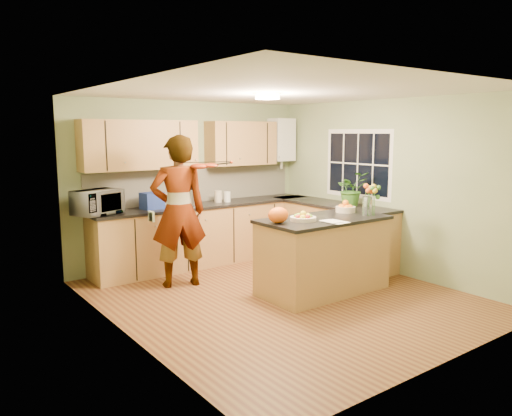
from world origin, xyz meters
TOP-DOWN VIEW (x-y plane):
  - floor at (0.00, 0.00)m, footprint 4.50×4.50m
  - ceiling at (0.00, 0.00)m, footprint 4.00×4.50m
  - wall_back at (0.00, 2.25)m, footprint 4.00×0.02m
  - wall_front at (0.00, -2.25)m, footprint 4.00×0.02m
  - wall_left at (-2.00, 0.00)m, footprint 0.02×4.50m
  - wall_right at (2.00, 0.00)m, footprint 0.02×4.50m
  - back_counter at (0.10, 1.95)m, footprint 3.64×0.62m
  - right_counter at (1.70, 0.85)m, footprint 0.62×2.24m
  - splashback at (0.10, 2.23)m, footprint 3.60×0.02m
  - upper_cabinets at (-0.18, 2.08)m, footprint 3.20×0.34m
  - boiler at (1.70, 2.09)m, footprint 0.40×0.30m
  - window_right at (1.99, 0.60)m, footprint 0.01×1.30m
  - light_switch at (-1.99, -0.60)m, footprint 0.02×0.09m
  - ceiling_lamp at (0.00, 0.30)m, footprint 0.30×0.30m
  - peninsula_island at (0.57, -0.14)m, footprint 1.68×0.86m
  - fruit_dish at (0.22, -0.14)m, footprint 0.32×0.32m
  - orange_bowl at (1.12, 0.01)m, footprint 0.26×0.26m
  - flower_vase at (1.17, -0.32)m, footprint 0.28×0.28m
  - orange_bag at (-0.13, -0.09)m, footprint 0.28×0.24m
  - papers at (0.47, -0.44)m, footprint 0.22×0.30m
  - violinist at (-0.78, 1.18)m, footprint 0.83×0.66m
  - violin at (-0.58, 0.96)m, footprint 0.60×0.52m
  - microwave at (-1.60, 1.92)m, footprint 0.71×0.60m
  - blue_box at (-0.80, 1.96)m, footprint 0.33×0.26m
  - kettle at (-0.14, 1.94)m, footprint 0.17×0.17m
  - jar_cream at (0.33, 1.98)m, footprint 0.14×0.14m
  - jar_white at (0.46, 1.92)m, footprint 0.13×0.13m
  - potted_plant at (1.70, 0.45)m, footprint 0.55×0.50m

SIDE VIEW (x-z plane):
  - floor at x=0.00m, z-range 0.00..0.00m
  - back_counter at x=0.10m, z-range 0.00..0.94m
  - right_counter at x=1.70m, z-range 0.00..0.94m
  - peninsula_island at x=0.57m, z-range 0.00..0.96m
  - papers at x=0.47m, z-range 0.96..0.97m
  - violinist at x=-0.78m, z-range 0.00..2.00m
  - fruit_dish at x=0.22m, z-range 0.95..1.06m
  - jar_white at x=0.46m, z-range 0.94..1.10m
  - orange_bowl at x=1.12m, z-range 0.95..1.10m
  - jar_cream at x=0.33m, z-range 0.94..1.12m
  - orange_bag at x=-0.13m, z-range 0.96..1.15m
  - blue_box at x=-0.80m, z-range 0.94..1.18m
  - kettle at x=-0.14m, z-range 0.91..1.23m
  - microwave at x=-1.60m, z-range 0.94..1.27m
  - potted_plant at x=1.70m, z-range 0.94..1.45m
  - splashback at x=0.10m, z-range 0.94..1.46m
  - wall_back at x=0.00m, z-range 0.00..2.50m
  - wall_front at x=0.00m, z-range 0.00..2.50m
  - wall_left at x=-2.00m, z-range 0.00..2.50m
  - wall_right at x=2.00m, z-range 0.00..2.50m
  - light_switch at x=-1.99m, z-range 1.26..1.34m
  - flower_vase at x=1.17m, z-range 1.05..1.57m
  - window_right at x=1.99m, z-range 1.02..2.08m
  - violin at x=-0.58m, z-range 1.52..1.67m
  - upper_cabinets at x=-0.18m, z-range 1.50..2.20m
  - boiler at x=1.70m, z-range 1.47..2.33m
  - ceiling_lamp at x=0.00m, z-range 2.43..2.50m
  - ceiling at x=0.00m, z-range 2.49..2.51m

